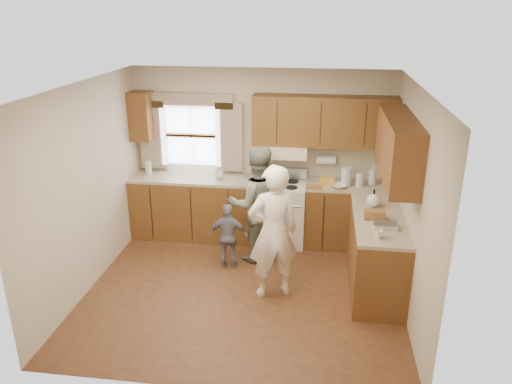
# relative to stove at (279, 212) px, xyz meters

# --- Properties ---
(room) EXTENTS (3.80, 3.80, 3.80)m
(room) POSITION_rel_stove_xyz_m (-0.30, -1.44, 0.78)
(room) COLOR #4C2917
(room) RESTS_ON ground
(kitchen_fixtures) EXTENTS (3.80, 2.25, 2.15)m
(kitchen_fixtures) POSITION_rel_stove_xyz_m (0.31, -0.36, 0.37)
(kitchen_fixtures) COLOR #40260D
(kitchen_fixtures) RESTS_ON ground
(stove) EXTENTS (0.76, 0.67, 1.07)m
(stove) POSITION_rel_stove_xyz_m (0.00, 0.00, 0.00)
(stove) COLOR silver
(stove) RESTS_ON ground
(woman_left) EXTENTS (0.71, 0.59, 1.65)m
(woman_left) POSITION_rel_stove_xyz_m (0.06, -1.48, 0.36)
(woman_left) COLOR white
(woman_left) RESTS_ON ground
(woman_right) EXTENTS (0.93, 0.82, 1.61)m
(woman_right) POSITION_rel_stove_xyz_m (-0.25, -0.59, 0.34)
(woman_right) COLOR #2D4732
(woman_right) RESTS_ON ground
(child) EXTENTS (0.55, 0.26, 0.91)m
(child) POSITION_rel_stove_xyz_m (-0.58, -0.90, -0.01)
(child) COLOR slate
(child) RESTS_ON ground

